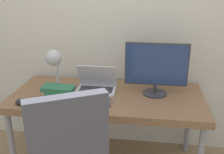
{
  "coord_description": "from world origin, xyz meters",
  "views": [
    {
      "loc": [
        0.33,
        -1.68,
        1.65
      ],
      "look_at": [
        0.05,
        0.33,
        0.9
      ],
      "focal_mm": 42.0,
      "sensor_mm": 36.0,
      "label": 1
    }
  ],
  "objects_px": {
    "book_stack": "(59,93)",
    "game_controller": "(25,102)",
    "laptop": "(96,85)",
    "monitor": "(156,67)",
    "desk_lamp": "(55,62)"
  },
  "relations": [
    {
      "from": "laptop",
      "to": "monitor",
      "type": "bearing_deg",
      "value": -0.28
    },
    {
      "from": "book_stack",
      "to": "monitor",
      "type": "bearing_deg",
      "value": 16.28
    },
    {
      "from": "desk_lamp",
      "to": "game_controller",
      "type": "height_order",
      "value": "desk_lamp"
    },
    {
      "from": "laptop",
      "to": "book_stack",
      "type": "xyz_separation_m",
      "value": [
        -0.27,
        -0.23,
        0.01
      ]
    },
    {
      "from": "game_controller",
      "to": "desk_lamp",
      "type": "bearing_deg",
      "value": 50.17
    },
    {
      "from": "laptop",
      "to": "monitor",
      "type": "relative_size",
      "value": 0.66
    },
    {
      "from": "laptop",
      "to": "monitor",
      "type": "height_order",
      "value": "monitor"
    },
    {
      "from": "laptop",
      "to": "book_stack",
      "type": "height_order",
      "value": "laptop"
    },
    {
      "from": "desk_lamp",
      "to": "laptop",
      "type": "bearing_deg",
      "value": 20.64
    },
    {
      "from": "book_stack",
      "to": "game_controller",
      "type": "xyz_separation_m",
      "value": [
        -0.25,
        -0.12,
        -0.04
      ]
    },
    {
      "from": "desk_lamp",
      "to": "book_stack",
      "type": "height_order",
      "value": "desk_lamp"
    },
    {
      "from": "laptop",
      "to": "book_stack",
      "type": "distance_m",
      "value": 0.36
    },
    {
      "from": "laptop",
      "to": "monitor",
      "type": "distance_m",
      "value": 0.55
    },
    {
      "from": "book_stack",
      "to": "game_controller",
      "type": "bearing_deg",
      "value": -154.37
    },
    {
      "from": "laptop",
      "to": "game_controller",
      "type": "bearing_deg",
      "value": -145.77
    }
  ]
}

